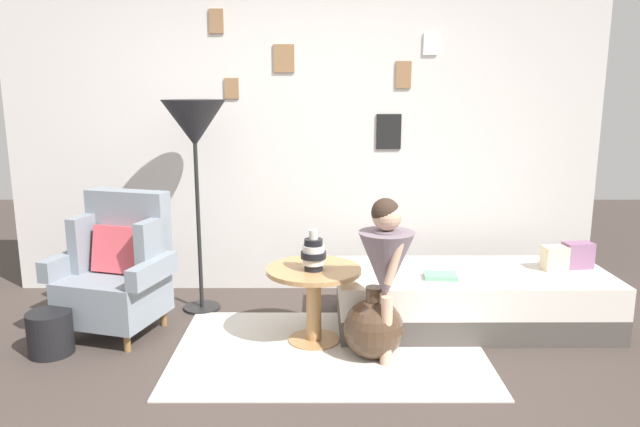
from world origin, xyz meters
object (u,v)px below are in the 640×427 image
object	(u,v)px
book_on_daybed	(438,276)
magazine_basket	(48,333)
person_child	(384,260)
armchair	(116,270)
demijohn_near	(371,328)
vase_striped	(311,254)
daybed	(469,298)
floor_lamp	(192,129)
side_table	(312,288)

from	to	relation	value
book_on_daybed	magazine_basket	world-z (taller)	book_on_daybed
person_child	book_on_daybed	xyz separation A→B (m)	(0.42, 0.44, -0.24)
magazine_basket	armchair	bearing A→B (deg)	49.37
book_on_daybed	demijohn_near	distance (m)	0.65
armchair	vase_striped	bearing A→B (deg)	-10.43
armchair	daybed	size ratio (longest dim) A/B	0.51
armchair	floor_lamp	size ratio (longest dim) A/B	0.61
demijohn_near	daybed	bearing A→B (deg)	35.03
side_table	book_on_daybed	distance (m)	0.87
daybed	person_child	xyz separation A→B (m)	(-0.69, -0.59, 0.45)
person_child	daybed	bearing A→B (deg)	40.74
book_on_daybed	magazine_basket	bearing A→B (deg)	-172.72
book_on_daybed	floor_lamp	bearing A→B (deg)	164.92
armchair	person_child	size ratio (longest dim) A/B	0.94
daybed	floor_lamp	distance (m)	2.34
vase_striped	demijohn_near	distance (m)	0.60
vase_striped	book_on_daybed	bearing A→B (deg)	12.59
daybed	book_on_daybed	world-z (taller)	book_on_daybed
armchair	vase_striped	distance (m)	1.39
person_child	book_on_daybed	distance (m)	0.66
side_table	person_child	bearing A→B (deg)	-34.39
vase_striped	magazine_basket	size ratio (longest dim) A/B	0.96
daybed	demijohn_near	world-z (taller)	demijohn_near
person_child	demijohn_near	xyz separation A→B (m)	(-0.06, 0.07, -0.46)
floor_lamp	person_child	world-z (taller)	floor_lamp
vase_striped	book_on_daybed	distance (m)	0.91
daybed	demijohn_near	distance (m)	0.91
daybed	book_on_daybed	distance (m)	0.37
side_table	magazine_basket	bearing A→B (deg)	-173.79
book_on_daybed	armchair	bearing A→B (deg)	178.54
book_on_daybed	vase_striped	bearing A→B (deg)	-167.41
floor_lamp	side_table	bearing A→B (deg)	-34.97
daybed	vase_striped	distance (m)	1.25
side_table	vase_striped	xyz separation A→B (m)	(-0.00, -0.05, 0.25)
armchair	side_table	size ratio (longest dim) A/B	1.55
armchair	person_child	xyz separation A→B (m)	(1.79, -0.50, 0.22)
side_table	floor_lamp	world-z (taller)	floor_lamp
demijohn_near	armchair	bearing A→B (deg)	166.08
person_child	vase_striped	bearing A→B (deg)	150.45
floor_lamp	vase_striped	bearing A→B (deg)	-37.19
person_child	side_table	bearing A→B (deg)	145.61
armchair	side_table	xyz separation A→B (m)	(1.35, -0.20, -0.06)
armchair	book_on_daybed	size ratio (longest dim) A/B	4.41
magazine_basket	side_table	bearing A→B (deg)	6.21
magazine_basket	floor_lamp	bearing A→B (deg)	44.32
armchair	book_on_daybed	world-z (taller)	armchair
floor_lamp	book_on_daybed	world-z (taller)	floor_lamp
vase_striped	person_child	distance (m)	0.50
armchair	book_on_daybed	distance (m)	2.22
daybed	person_child	distance (m)	1.01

